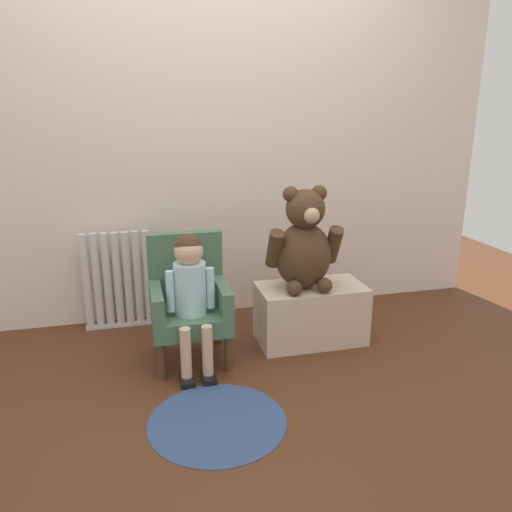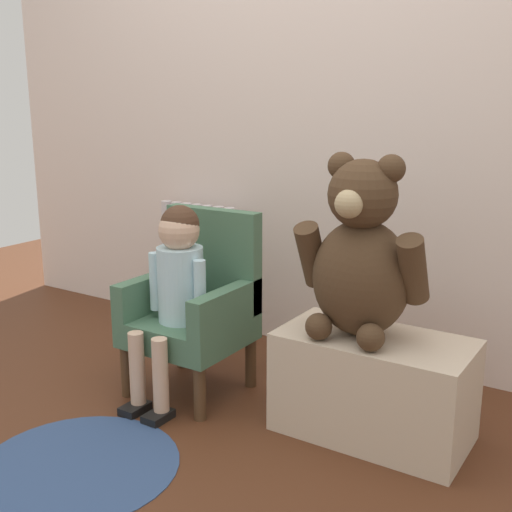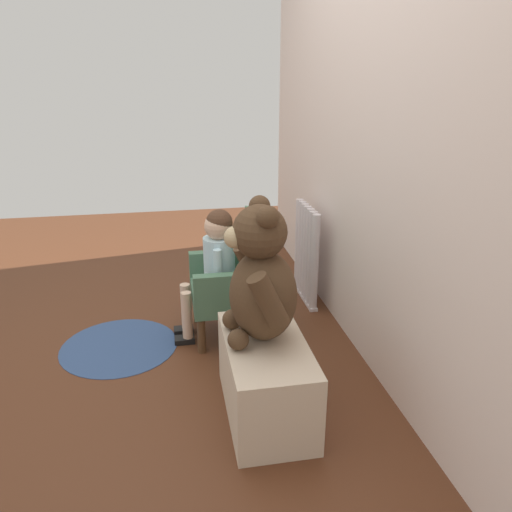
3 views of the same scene
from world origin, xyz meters
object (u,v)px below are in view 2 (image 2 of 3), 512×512
(radiator, at_px, (198,269))
(low_bench, at_px, (373,386))
(child_armchair, at_px, (196,305))
(floor_rug, at_px, (78,465))
(large_teddy_bear, at_px, (361,258))
(child_figure, at_px, (176,276))

(radiator, distance_m, low_bench, 1.22)
(child_armchair, distance_m, floor_rug, 0.73)
(floor_rug, bearing_deg, child_armchair, 93.31)
(radiator, height_order, large_teddy_bear, large_teddy_bear)
(floor_rug, bearing_deg, low_bench, 44.63)
(large_teddy_bear, distance_m, floor_rug, 1.10)
(low_bench, bearing_deg, radiator, 156.24)
(large_teddy_bear, bearing_deg, low_bench, 10.47)
(child_armchair, height_order, floor_rug, child_armchair)
(floor_rug, bearing_deg, radiator, 110.07)
(child_armchair, relative_size, floor_rug, 1.11)
(radiator, height_order, low_bench, radiator)
(low_bench, bearing_deg, child_figure, -169.35)
(radiator, height_order, child_figure, child_figure)
(large_teddy_bear, bearing_deg, floor_rug, -133.31)
(child_armchair, xyz_separation_m, low_bench, (0.72, 0.02, -0.16))
(radiator, relative_size, large_teddy_bear, 1.05)
(child_armchair, height_order, large_teddy_bear, large_teddy_bear)
(child_figure, height_order, floor_rug, child_figure)
(radiator, distance_m, child_armchair, 0.64)
(large_teddy_bear, height_order, floor_rug, large_teddy_bear)
(child_figure, distance_m, floor_rug, 0.72)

